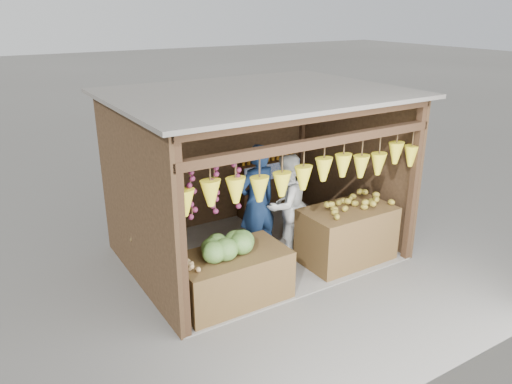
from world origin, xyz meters
TOP-DOWN VIEW (x-y plane):
  - ground at (0.00, 0.00)m, footprint 80.00×80.00m
  - stall_structure at (-0.03, -0.04)m, footprint 4.30×3.30m
  - back_shelf at (1.05, 1.28)m, footprint 1.25×0.32m
  - counter_left at (-1.05, -1.03)m, footprint 1.53×0.85m
  - counter_right at (1.06, -0.97)m, footprint 1.45×0.85m
  - stool at (-1.80, 0.12)m, footprint 0.31×0.31m
  - man_standing at (-0.08, -0.12)m, footprint 0.74×0.53m
  - woman_standing at (0.40, -0.23)m, footprint 0.94×0.80m
  - vendor_seated at (-1.80, 0.12)m, footprint 0.56×0.40m
  - melon_pile at (-1.11, -1.00)m, footprint 1.00×0.50m
  - tanfruit_pile at (-1.72, -1.10)m, footprint 0.34×0.40m
  - mango_pile at (1.17, -0.97)m, footprint 1.40×0.64m

SIDE VIEW (x-z plane):
  - ground at x=0.00m, z-range 0.00..0.00m
  - stool at x=-1.80m, z-range 0.00..0.29m
  - counter_left at x=-1.05m, z-range 0.00..0.71m
  - counter_right at x=1.06m, z-range 0.00..0.89m
  - tanfruit_pile at x=-1.72m, z-range 0.71..0.84m
  - vendor_seated at x=-1.80m, z-range 0.29..1.36m
  - woman_standing at x=0.40m, z-range 0.00..1.68m
  - back_shelf at x=1.05m, z-range 0.21..1.54m
  - melon_pile at x=-1.11m, z-range 0.71..1.03m
  - man_standing at x=-0.08m, z-range 0.00..1.89m
  - mango_pile at x=1.17m, z-range 0.89..1.11m
  - stall_structure at x=-0.03m, z-range 0.34..3.00m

